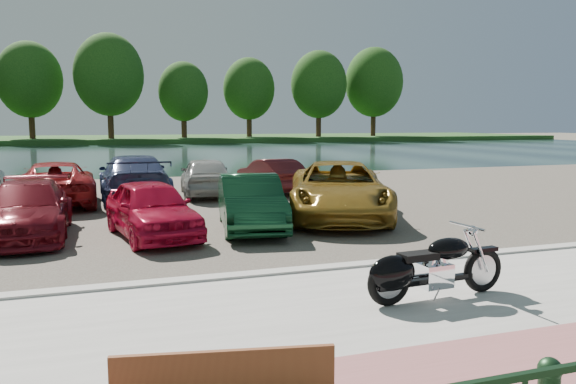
{
  "coord_description": "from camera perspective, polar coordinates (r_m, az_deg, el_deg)",
  "views": [
    {
      "loc": [
        -4.61,
        -6.82,
        2.64
      ],
      "look_at": [
        -0.67,
        4.8,
        1.1
      ],
      "focal_mm": 35.0,
      "sensor_mm": 36.0,
      "label": 1
    }
  ],
  "objects": [
    {
      "name": "ground",
      "position": [
        8.65,
        14.84,
        -10.87
      ],
      "size": [
        200.0,
        200.0,
        0.0
      ],
      "primitive_type": "plane",
      "color": "#595447",
      "rests_on": "ground"
    },
    {
      "name": "promenade",
      "position": [
        7.87,
        18.96,
        -12.48
      ],
      "size": [
        60.0,
        6.0,
        0.1
      ],
      "primitive_type": "cube",
      "color": "#A09E97",
      "rests_on": "ground"
    },
    {
      "name": "pink_path",
      "position": [
        6.81,
        26.99,
        -15.52
      ],
      "size": [
        60.0,
        2.0,
        0.01
      ],
      "primitive_type": "cube",
      "color": "#955654",
      "rests_on": "promenade"
    },
    {
      "name": "kerb",
      "position": [
        10.28,
        8.65,
        -7.41
      ],
      "size": [
        60.0,
        0.3,
        0.14
      ],
      "primitive_type": "cube",
      "color": "#A09E97",
      "rests_on": "ground"
    },
    {
      "name": "parking_lot",
      "position": [
        18.6,
        -4.19,
        -0.96
      ],
      "size": [
        60.0,
        18.0,
        0.04
      ],
      "primitive_type": "cube",
      "color": "#433E36",
      "rests_on": "ground"
    },
    {
      "name": "river",
      "position": [
        47.12,
        -13.12,
        3.77
      ],
      "size": [
        120.0,
        40.0,
        0.0
      ],
      "primitive_type": "cube",
      "color": "#192D2B",
      "rests_on": "ground"
    },
    {
      "name": "far_bank",
      "position": [
        78.99,
        -15.44,
        5.21
      ],
      "size": [
        120.0,
        24.0,
        0.6
      ],
      "primitive_type": "cube",
      "color": "#1F4418",
      "rests_on": "ground"
    },
    {
      "name": "far_trees",
      "position": [
        73.33,
        -11.88,
        10.8
      ],
      "size": [
        70.25,
        10.68,
        12.52
      ],
      "color": "#3B2215",
      "rests_on": "far_bank"
    },
    {
      "name": "motorcycle",
      "position": [
        8.29,
        13.76,
        -7.59
      ],
      "size": [
        2.33,
        0.75,
        1.05
      ],
      "rotation": [
        0.0,
        0.0,
        0.08
      ],
      "color": "black",
      "rests_on": "promenade"
    },
    {
      "name": "car_3",
      "position": [
        13.9,
        -24.96,
        -1.65
      ],
      "size": [
        1.82,
        4.39,
        1.27
      ],
      "primitive_type": "imported",
      "rotation": [
        0.0,
        0.0,
        -0.01
      ],
      "color": "maroon",
      "rests_on": "parking_lot"
    },
    {
      "name": "car_4",
      "position": [
        13.02,
        -13.69,
        -1.66
      ],
      "size": [
        2.16,
        4.03,
        1.3
      ],
      "primitive_type": "imported",
      "rotation": [
        0.0,
        0.0,
        0.17
      ],
      "color": "#B50C2D",
      "rests_on": "parking_lot"
    },
    {
      "name": "car_5",
      "position": [
        13.62,
        -3.82,
        -1.05
      ],
      "size": [
        2.0,
        4.17,
        1.32
      ],
      "primitive_type": "imported",
      "rotation": [
        0.0,
        0.0,
        -0.16
      ],
      "color": "#0F381F",
      "rests_on": "parking_lot"
    },
    {
      "name": "car_6",
      "position": [
        15.14,
        5.16,
        0.17
      ],
      "size": [
        4.32,
        6.07,
        1.54
      ],
      "primitive_type": "imported",
      "rotation": [
        0.0,
        0.0,
        -0.36
      ],
      "color": "olive",
      "rests_on": "parking_lot"
    },
    {
      "name": "car_10",
      "position": [
        19.03,
        -22.49,
        0.83
      ],
      "size": [
        2.44,
        5.0,
        1.37
      ],
      "primitive_type": "imported",
      "rotation": [
        0.0,
        0.0,
        3.18
      ],
      "color": "maroon",
      "rests_on": "parking_lot"
    },
    {
      "name": "car_11",
      "position": [
        19.16,
        -15.39,
        1.4
      ],
      "size": [
        2.19,
        5.28,
        1.53
      ],
      "primitive_type": "imported",
      "rotation": [
        0.0,
        0.0,
        3.15
      ],
      "color": "navy",
      "rests_on": "parking_lot"
    },
    {
      "name": "car_12",
      "position": [
        20.0,
        -8.38,
        1.61
      ],
      "size": [
        2.04,
        4.22,
        1.39
      ],
      "primitive_type": "imported",
      "rotation": [
        0.0,
        0.0,
        3.04
      ],
      "color": "#A8A7A3",
      "rests_on": "parking_lot"
    },
    {
      "name": "car_13",
      "position": [
        20.8,
        -1.69,
        1.69
      ],
      "size": [
        1.9,
        3.92,
        1.24
      ],
      "primitive_type": "imported",
      "rotation": [
        0.0,
        0.0,
        3.3
      ],
      "color": "#4E1416",
      "rests_on": "parking_lot"
    }
  ]
}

